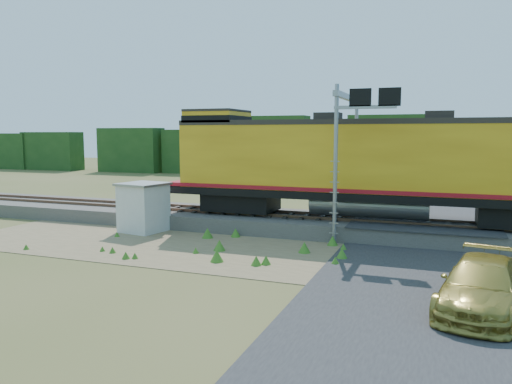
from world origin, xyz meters
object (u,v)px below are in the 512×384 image
at_px(locomotive, 363,164).
at_px(shed, 144,207).
at_px(signal_gantry, 353,127).
at_px(car, 482,286).

height_order(locomotive, shed, locomotive).
relative_size(signal_gantry, car, 1.42).
relative_size(locomotive, signal_gantry, 2.90).
height_order(locomotive, car, locomotive).
bearing_deg(locomotive, car, -63.07).
relative_size(shed, signal_gantry, 0.35).
height_order(locomotive, signal_gantry, signal_gantry).
xyz_separation_m(locomotive, shed, (-11.12, -3.23, -2.40)).
xyz_separation_m(signal_gantry, car, (5.55, -9.35, -4.85)).
bearing_deg(locomotive, signal_gantry, -123.90).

